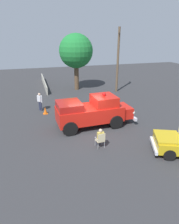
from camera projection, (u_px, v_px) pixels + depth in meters
name	position (u px, v px, depth m)	size (l,w,h in m)	color
ground_plane	(88.00, 130.00, 14.66)	(60.00, 60.00, 0.00)	#333335
vintage_fire_truck	(92.00, 111.00, 14.99)	(2.49, 6.02, 2.59)	black
lawn_chair_near_truck	(101.00, 139.00, 12.24)	(0.54, 0.55, 1.02)	#B7BABF
lawn_chair_by_car	(72.00, 102.00, 18.77)	(0.56, 0.57, 1.02)	#B7BABF
spectator_seated	(100.00, 137.00, 12.31)	(0.57, 0.42, 1.29)	#383842
spectator_standing	(40.00, 101.00, 18.10)	(0.58, 0.46, 1.68)	#2D334C
oak_tree_left	(76.00, 51.00, 23.67)	(4.05, 4.05, 6.73)	brown
utility_pole	(118.00, 60.00, 23.06)	(1.56, 0.89, 7.36)	brown
traffic_cone	(45.00, 111.00, 17.58)	(0.40, 0.40, 0.64)	orange
background_fence	(44.00, 83.00, 26.68)	(8.85, 0.12, 0.90)	#A8A393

